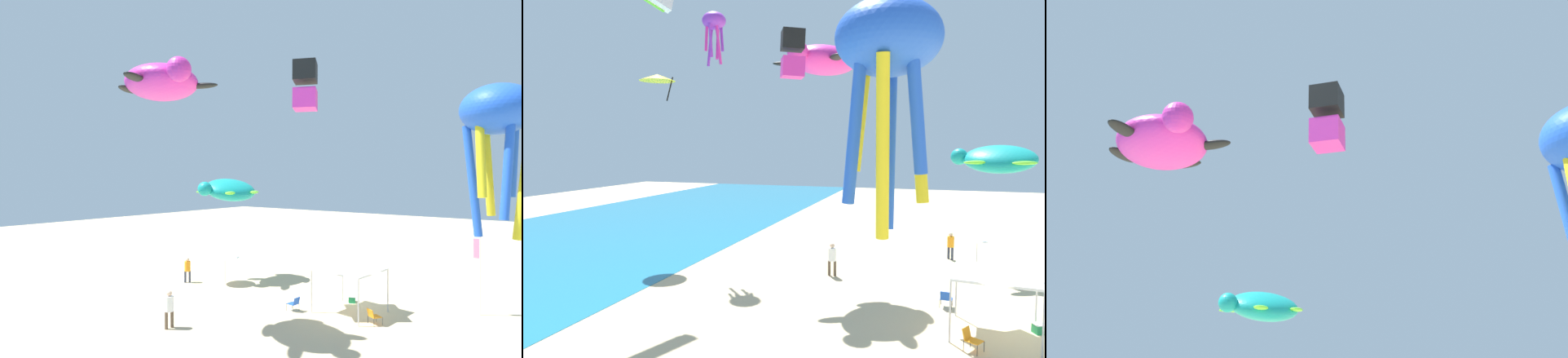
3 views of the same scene
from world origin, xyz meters
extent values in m
ellipsoid|color=#E02D9E|center=(5.36, 10.06, 12.27)|extent=(5.36, 4.82, 1.74)
sphere|color=#E02D9E|center=(3.05, 10.91, 12.39)|extent=(1.11, 1.11, 1.11)
ellipsoid|color=black|center=(3.65, 8.99, 12.09)|extent=(1.85, 1.23, 0.25)
ellipsoid|color=black|center=(4.76, 11.98, 12.09)|extent=(1.45, 1.83, 0.25)
ellipsoid|color=black|center=(6.31, 8.40, 12.09)|extent=(1.85, 1.23, 0.25)
ellipsoid|color=black|center=(7.17, 10.70, 12.09)|extent=(1.45, 1.83, 0.25)
cube|color=black|center=(-2.57, 9.46, 11.66)|extent=(1.17, 1.18, 0.81)
cube|color=#E02D9E|center=(-2.57, 9.46, 10.60)|extent=(1.17, 1.18, 0.81)
ellipsoid|color=teal|center=(9.66, 0.33, 6.71)|extent=(4.15, 4.64, 2.30)
sphere|color=teal|center=(10.08, 2.56, 6.83)|extent=(1.02, 1.02, 1.02)
ellipsoid|color=#66D82D|center=(8.42, 1.71, 6.54)|extent=(1.33, 1.69, 0.23)
ellipsoid|color=#66D82D|center=(11.32, 1.17, 6.54)|extent=(1.63, 1.50, 0.23)
ellipsoid|color=#66D82D|center=(8.30, -0.80, 6.54)|extent=(1.33, 1.69, 0.23)
ellipsoid|color=#66D82D|center=(10.52, -1.22, 6.54)|extent=(1.63, 1.50, 0.23)
camera|label=1|loc=(-10.83, 22.74, 7.58)|focal=27.95mm
camera|label=2|loc=(-20.07, 4.11, 7.56)|focal=31.47mm
camera|label=3|loc=(-11.14, 19.82, 4.90)|focal=34.56mm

